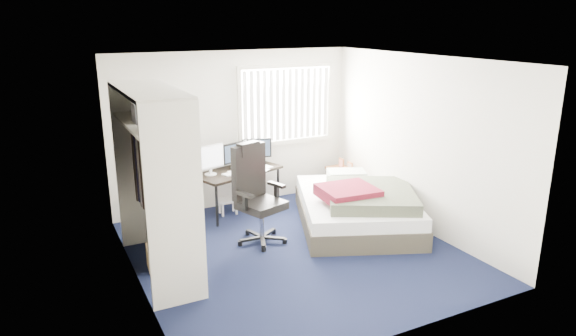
% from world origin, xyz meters
% --- Properties ---
extents(ground, '(4.20, 4.20, 0.00)m').
position_xyz_m(ground, '(0.00, 0.00, 0.00)').
color(ground, black).
rests_on(ground, ground).
extents(room_shell, '(4.20, 4.20, 4.20)m').
position_xyz_m(room_shell, '(0.00, 0.00, 1.51)').
color(room_shell, silver).
rests_on(room_shell, ground).
extents(window_assembly, '(1.72, 0.09, 1.32)m').
position_xyz_m(window_assembly, '(0.90, 2.04, 1.60)').
color(window_assembly, white).
rests_on(window_assembly, ground).
extents(closet, '(0.64, 1.84, 2.22)m').
position_xyz_m(closet, '(-1.67, 0.27, 1.35)').
color(closet, beige).
rests_on(closet, ground).
extents(desk, '(1.51, 1.05, 1.14)m').
position_xyz_m(desk, '(-0.12, 1.76, 0.72)').
color(desk, black).
rests_on(desk, ground).
extents(office_chair, '(0.82, 0.82, 1.37)m').
position_xyz_m(office_chair, '(-0.29, 0.57, 0.53)').
color(office_chair, black).
rests_on(office_chair, ground).
extents(footstool, '(0.32, 0.26, 0.25)m').
position_xyz_m(footstool, '(-0.30, 1.69, 0.19)').
color(footstool, white).
rests_on(footstool, ground).
extents(nightstand, '(0.36, 0.71, 0.67)m').
position_xyz_m(nightstand, '(1.75, 1.52, 0.43)').
color(nightstand, brown).
rests_on(nightstand, ground).
extents(bed, '(2.30, 2.59, 0.70)m').
position_xyz_m(bed, '(1.25, 0.39, 0.29)').
color(bed, '#3B352A').
rests_on(bed, ground).
extents(pine_box, '(0.42, 0.33, 0.30)m').
position_xyz_m(pine_box, '(-1.65, 0.34, 0.15)').
color(pine_box, tan).
rests_on(pine_box, ground).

